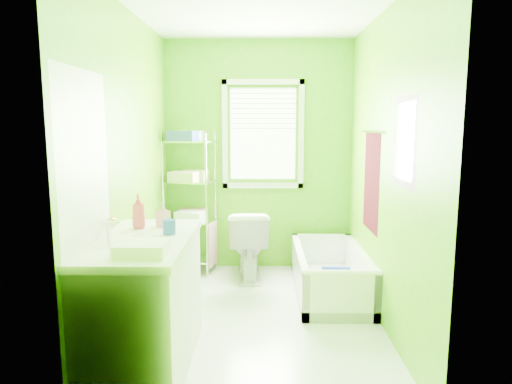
{
  "coord_description": "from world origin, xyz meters",
  "views": [
    {
      "loc": [
        0.05,
        -3.76,
        1.68
      ],
      "look_at": [
        -0.01,
        0.25,
        1.07
      ],
      "focal_mm": 32.0,
      "sensor_mm": 36.0,
      "label": 1
    }
  ],
  "objects_px": {
    "bathtub": "(330,280)",
    "wire_shelf_unit": "(191,187)",
    "vanity": "(145,300)",
    "toilet": "(248,244)"
  },
  "relations": [
    {
      "from": "bathtub",
      "to": "wire_shelf_unit",
      "type": "height_order",
      "value": "wire_shelf_unit"
    },
    {
      "from": "bathtub",
      "to": "vanity",
      "type": "height_order",
      "value": "vanity"
    },
    {
      "from": "bathtub",
      "to": "vanity",
      "type": "bearing_deg",
      "value": -136.93
    },
    {
      "from": "wire_shelf_unit",
      "to": "bathtub",
      "type": "bearing_deg",
      "value": -25.93
    },
    {
      "from": "bathtub",
      "to": "wire_shelf_unit",
      "type": "relative_size",
      "value": 0.9
    },
    {
      "from": "wire_shelf_unit",
      "to": "vanity",
      "type": "bearing_deg",
      "value": -89.81
    },
    {
      "from": "bathtub",
      "to": "toilet",
      "type": "relative_size",
      "value": 1.88
    },
    {
      "from": "bathtub",
      "to": "vanity",
      "type": "distance_m",
      "value": 2.04
    },
    {
      "from": "vanity",
      "to": "wire_shelf_unit",
      "type": "distance_m",
      "value": 2.14
    },
    {
      "from": "bathtub",
      "to": "toilet",
      "type": "xyz_separation_m",
      "value": [
        -0.83,
        0.5,
        0.23
      ]
    }
  ]
}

